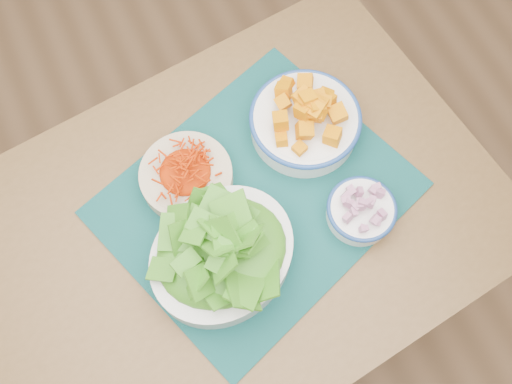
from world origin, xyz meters
The scene contains 7 objects.
ground centered at (0.00, 0.00, 0.00)m, with size 4.00×4.00×0.00m, color #A4784F.
table centered at (0.06, 0.14, 0.64)m, with size 1.16×0.84×0.75m.
placemat centered at (0.16, 0.17, 0.75)m, with size 0.54×0.44×0.00m, color #072F2F.
carrot_bowl centered at (0.05, 0.25, 0.78)m, with size 0.23×0.23×0.06m.
squash_bowl centered at (0.31, 0.26, 0.80)m, with size 0.26×0.26×0.10m.
lettuce_bowl centered at (0.05, 0.08, 0.82)m, with size 0.33×0.31×0.13m.
onion_bowl centered at (0.32, 0.05, 0.79)m, with size 0.14×0.14×0.06m.
Camera 1 is at (-0.01, -0.18, 1.77)m, focal length 40.00 mm.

